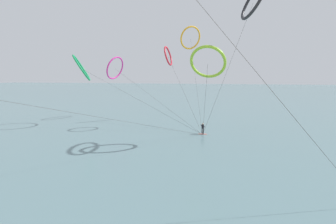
# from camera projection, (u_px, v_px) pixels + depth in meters

# --- Properties ---
(sea_water) EXTENTS (400.00, 200.00, 0.08)m
(sea_water) POSITION_uv_depth(u_px,v_px,m) (201.00, 93.00, 106.37)
(sea_water) COLOR slate
(sea_water) RESTS_ON ground
(surfer_coral) EXTENTS (1.40, 0.73, 1.70)m
(surfer_coral) POSITION_uv_depth(u_px,v_px,m) (203.00, 129.00, 33.54)
(surfer_coral) COLOR #EA7260
(surfer_coral) RESTS_ON ground
(kite_lime) EXTENTS (4.93, 6.10, 12.34)m
(kite_lime) POSITION_uv_depth(u_px,v_px,m) (208.00, 62.00, 27.66)
(kite_lime) COLOR #8CC62D
(kite_lime) RESTS_ON ground
(kite_crimson) EXTENTS (6.74, 6.08, 13.45)m
(kite_crimson) POSITION_uv_depth(u_px,v_px,m) (168.00, 56.00, 37.05)
(kite_crimson) COLOR red
(kite_crimson) RESTS_ON ground
(kite_emerald) EXTENTS (23.54, 6.29, 12.27)m
(kite_emerald) POSITION_uv_depth(u_px,v_px,m) (82.00, 68.00, 39.12)
(kite_emerald) COLOR #199351
(kite_emerald) RESTS_ON ground
(kite_amber) EXTENTS (5.39, 14.02, 17.88)m
(kite_amber) POSITION_uv_depth(u_px,v_px,m) (190.00, 38.00, 43.22)
(kite_amber) COLOR orange
(kite_amber) RESTS_ON ground
(kite_charcoal) EXTENTS (7.62, 5.22, 20.06)m
(kite_charcoal) POSITION_uv_depth(u_px,v_px,m) (253.00, 1.00, 27.92)
(kite_charcoal) COLOR black
(kite_charcoal) RESTS_ON ground
(kite_magenta) EXTENTS (20.07, 13.97, 12.46)m
(kite_magenta) POSITION_uv_depth(u_px,v_px,m) (115.00, 68.00, 46.33)
(kite_magenta) COLOR #CC288E
(kite_magenta) RESTS_ON ground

